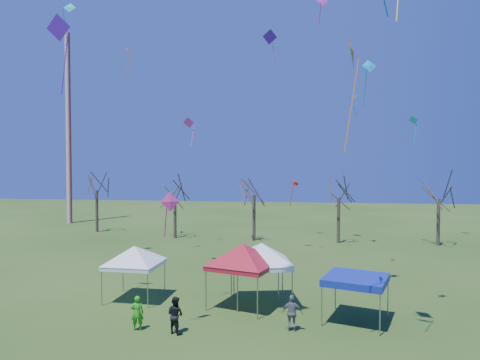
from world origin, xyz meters
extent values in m
plane|color=#294B18|center=(0.00, 0.00, 0.00)|extent=(140.00, 140.00, 0.00)
cylinder|color=silver|center=(-28.00, 34.00, 12.50)|extent=(0.70, 0.70, 25.00)
cylinder|color=#3D2D21|center=(-20.85, 27.38, 2.39)|extent=(0.32, 0.32, 4.78)
cylinder|color=#3D2D21|center=(-10.77, 24.65, 2.14)|extent=(0.32, 0.32, 4.28)
cylinder|color=#3D2D21|center=(-2.37, 24.38, 2.32)|extent=(0.32, 0.32, 4.64)
cylinder|color=#3D2D21|center=(6.03, 24.04, 2.24)|extent=(0.32, 0.32, 4.49)
cylinder|color=#3D2D21|center=(15.36, 24.00, 2.24)|extent=(0.32, 0.32, 4.47)
cylinder|color=gray|center=(-8.48, 3.04, 0.95)|extent=(0.06, 0.06, 1.90)
cylinder|color=gray|center=(-8.40, 5.69, 0.95)|extent=(0.06, 0.06, 1.90)
cylinder|color=gray|center=(-5.82, 2.96, 0.95)|extent=(0.06, 0.06, 1.90)
cylinder|color=gray|center=(-5.74, 5.61, 0.95)|extent=(0.06, 0.06, 1.90)
cube|color=white|center=(-7.11, 4.33, 2.01)|extent=(2.93, 2.93, 0.23)
pyramid|color=white|center=(-7.11, 4.33, 3.07)|extent=(4.02, 4.02, 0.95)
cylinder|color=gray|center=(-0.97, 3.03, 1.03)|extent=(0.06, 0.06, 2.07)
cylinder|color=gray|center=(-1.59, 5.85, 1.03)|extent=(0.06, 0.06, 2.07)
cylinder|color=gray|center=(1.86, 3.65, 1.03)|extent=(0.06, 0.06, 2.07)
cylinder|color=gray|center=(1.23, 6.48, 1.03)|extent=(0.06, 0.06, 2.07)
cube|color=white|center=(0.13, 4.75, 2.19)|extent=(3.70, 3.70, 0.25)
pyramid|color=white|center=(0.13, 4.75, 3.35)|extent=(4.28, 4.28, 1.03)
cylinder|color=gray|center=(-2.65, 3.01, 1.06)|extent=(0.06, 0.06, 2.11)
cylinder|color=gray|center=(-1.75, 5.83, 1.06)|extent=(0.06, 0.06, 2.11)
cylinder|color=gray|center=(0.17, 2.11, 1.06)|extent=(0.06, 0.06, 2.11)
cylinder|color=gray|center=(1.07, 4.93, 1.06)|extent=(0.06, 0.06, 2.11)
cube|color=#A9101F|center=(-0.79, 3.97, 2.24)|extent=(3.99, 3.99, 0.25)
pyramid|color=#A9101F|center=(-0.79, 3.97, 3.43)|extent=(4.27, 4.27, 1.06)
cylinder|color=gray|center=(3.28, 1.65, 0.95)|extent=(0.06, 0.06, 1.90)
cylinder|color=gray|center=(4.13, 4.18, 0.95)|extent=(0.06, 0.06, 1.90)
cylinder|color=gray|center=(5.81, 0.81, 0.95)|extent=(0.06, 0.06, 1.90)
cylinder|color=gray|center=(6.66, 3.34, 0.95)|extent=(0.06, 0.06, 1.90)
cube|color=navy|center=(4.97, 2.49, 2.02)|extent=(3.61, 3.61, 0.23)
cube|color=navy|center=(4.97, 2.49, 2.19)|extent=(3.61, 3.61, 0.11)
imported|color=green|center=(-5.24, -0.01, 0.80)|extent=(0.66, 0.51, 1.61)
imported|color=black|center=(-3.39, -0.12, 0.84)|extent=(1.01, 0.92, 1.68)
imported|color=slate|center=(1.90, 0.87, 0.84)|extent=(0.99, 0.43, 1.67)
cone|color=red|center=(1.83, 20.29, 6.00)|extent=(0.74, 0.54, 0.67)
cube|color=red|center=(1.51, 20.13, 4.87)|extent=(0.37, 0.70, 1.93)
cone|color=#0CBDAA|center=(-15.27, 12.15, 19.73)|extent=(1.01, 0.68, 0.86)
cube|color=#0CBDAA|center=(-15.64, 12.07, 18.48)|extent=(0.20, 0.78, 2.05)
cone|color=#EA34B4|center=(-8.17, 20.61, 11.71)|extent=(1.19, 0.77, 1.02)
cube|color=#EA34B4|center=(-7.79, 20.55, 10.41)|extent=(0.16, 0.81, 2.06)
cone|color=#5917A1|center=(-0.25, 16.29, 18.12)|extent=(1.34, 0.95, 1.18)
cube|color=#5917A1|center=(0.08, 16.42, 16.90)|extent=(0.30, 0.70, 1.83)
cone|color=#0CABC1|center=(12.75, 23.12, 11.93)|extent=(1.10, 1.15, 0.81)
cube|color=#0CABC1|center=(12.86, 22.97, 10.53)|extent=(0.35, 0.29, 2.32)
cone|color=#0D9FCC|center=(6.22, 7.12, 13.48)|extent=(0.96, 0.64, 0.83)
cube|color=#0D9FCC|center=(5.98, 7.06, 12.23)|extent=(0.17, 0.52, 2.08)
cone|color=#E63387|center=(-3.68, 0.14, 6.00)|extent=(0.88, 0.66, 0.91)
cube|color=#E63387|center=(-3.86, 0.02, 5.07)|extent=(0.28, 0.42, 1.41)
cone|color=orange|center=(-14.63, 22.10, 18.96)|extent=(0.95, 1.35, 1.09)
cube|color=orange|center=(-14.59, 21.78, 17.53)|extent=(0.68, 0.11, 2.25)
cone|color=#0D9ECA|center=(7.13, 21.00, 13.82)|extent=(0.61, 0.91, 0.76)
cube|color=#0D9ECA|center=(7.13, 21.30, 12.71)|extent=(0.64, 0.05, 1.78)
cone|color=#F837B4|center=(3.29, 3.15, 15.89)|extent=(0.70, 0.53, 0.61)
cube|color=#F837B4|center=(3.17, 3.10, 15.25)|extent=(0.16, 0.30, 0.98)
cone|color=#5B19B2|center=(-10.46, 2.55, 14.96)|extent=(1.46, 0.49, 1.43)
cube|color=#5B19B2|center=(-10.16, 2.52, 13.00)|extent=(0.10, 0.65, 3.21)
cone|color=orange|center=(4.25, -1.29, 12.17)|extent=(0.58, 1.47, 1.43)
cube|color=orange|center=(4.21, -1.54, 10.00)|extent=(0.55, 0.13, 3.63)
camera|label=1|loc=(2.20, -18.80, 7.68)|focal=32.00mm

